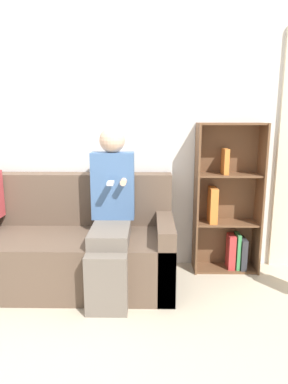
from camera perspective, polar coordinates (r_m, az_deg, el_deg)
The scene contains 5 objects.
ground_plane at distance 2.78m, azimuth -14.54°, elevation -18.90°, with size 14.00×14.00×0.00m, color beige.
back_wall at distance 3.32m, azimuth -11.40°, elevation 9.46°, with size 10.00×0.06×2.55m.
couch at distance 3.12m, azimuth -14.42°, elevation -8.94°, with size 2.03×0.82×0.93m.
adult_seated at distance 2.80m, azimuth -5.52°, elevation -2.79°, with size 0.36×0.76×1.35m.
bookshelf at distance 3.29m, azimuth 13.66°, elevation -2.27°, with size 0.60×0.26×1.38m.
Camera 1 is at (0.70, -2.29, 1.42)m, focal length 32.00 mm.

